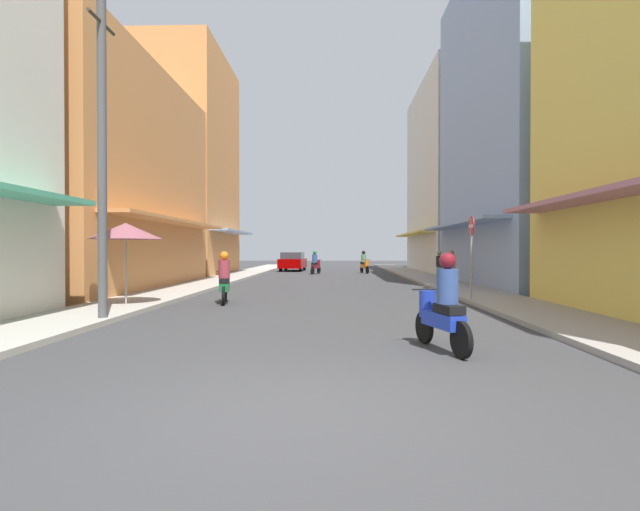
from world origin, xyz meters
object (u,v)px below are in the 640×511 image
motorbike_maroon (316,264)px  motorbike_green (225,280)px  vendor_umbrella (126,231)px  motorbike_blue (442,307)px  utility_pole (102,156)px  motorbike_orange (364,263)px  pedestrian_midway (452,268)px  pedestrian_far (439,263)px  street_sign_no_entry (471,247)px  parked_car (293,261)px

motorbike_maroon → motorbike_green: bearing=-96.3°
motorbike_green → vendor_umbrella: (-2.45, -1.38, 1.44)m
motorbike_blue → utility_pole: size_ratio=0.24×
motorbike_green → motorbike_blue: size_ratio=1.02×
motorbike_maroon → vendor_umbrella: (-4.47, -19.81, 1.44)m
motorbike_orange → vendor_umbrella: vendor_umbrella is taller
motorbike_maroon → motorbike_blue: size_ratio=0.99×
pedestrian_midway → utility_pole: utility_pole is taller
motorbike_maroon → pedestrian_far: pedestrian_far is taller
pedestrian_midway → vendor_umbrella: bearing=-141.2°
vendor_umbrella → street_sign_no_entry: street_sign_no_entry is taller
motorbike_orange → vendor_umbrella: bearing=-110.5°
motorbike_maroon → motorbike_blue: same height
motorbike_maroon → motorbike_green: same height
street_sign_no_entry → pedestrian_midway: bearing=81.3°
vendor_umbrella → utility_pole: bearing=-76.5°
motorbike_orange → motorbike_maroon: (-3.37, -1.18, 0.00)m
pedestrian_midway → pedestrian_far: size_ratio=1.00×
motorbike_orange → pedestrian_midway: (3.22, -12.11, 0.11)m
utility_pole → street_sign_no_entry: bearing=25.1°
motorbike_maroon → street_sign_no_entry: 19.00m
pedestrian_midway → motorbike_blue: bearing=-103.7°
pedestrian_far → vendor_umbrella: vendor_umbrella is taller
pedestrian_midway → pedestrian_far: pedestrian_midway is taller
motorbike_orange → street_sign_no_entry: street_sign_no_entry is taller
motorbike_orange → motorbike_blue: (-0.30, -26.52, 0.00)m
parked_car → pedestrian_far: size_ratio=2.58×
motorbike_blue → pedestrian_far: 20.01m
street_sign_no_entry → pedestrian_far: bearing=82.5°
motorbike_orange → motorbike_blue: bearing=-90.7°
pedestrian_far → pedestrian_midway: bearing=-95.8°
parked_car → street_sign_no_entry: bearing=-72.0°
parked_car → vendor_umbrella: bearing=-95.8°
motorbike_orange → motorbike_blue: 26.52m
pedestrian_midway → street_sign_no_entry: size_ratio=0.61×
motorbike_orange → motorbike_maroon: same height
pedestrian_midway → pedestrian_far: (0.52, 5.19, 0.10)m
pedestrian_far → utility_pole: 20.22m
motorbike_maroon → pedestrian_far: size_ratio=1.08×
motorbike_maroon → street_sign_no_entry: size_ratio=0.66×
motorbike_maroon → utility_pole: bearing=-99.6°
motorbike_blue → street_sign_no_entry: street_sign_no_entry is taller
pedestrian_far → street_sign_no_entry: bearing=-97.5°
motorbike_green → pedestrian_midway: 11.42m
pedestrian_far → street_sign_no_entry: (-1.63, -12.42, 0.80)m
motorbike_green → motorbike_orange: bearing=74.6°
parked_car → pedestrian_midway: (8.55, -15.66, 0.07)m
motorbike_maroon → street_sign_no_entry: street_sign_no_entry is taller
utility_pole → motorbike_orange: bearing=73.1°
pedestrian_midway → vendor_umbrella: (-11.06, -8.88, 1.33)m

